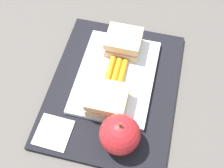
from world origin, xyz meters
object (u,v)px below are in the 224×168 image
apple (120,134)px  sandwich_half_right (107,100)px  paper_napkin (53,132)px  sandwich_half_left (124,42)px  food_tray (116,76)px  carrot_sticks_bundle (116,73)px

apple → sandwich_half_right: bearing=-148.9°
paper_napkin → sandwich_half_left: bearing=158.5°
food_tray → paper_napkin: bearing=-30.4°
carrot_sticks_bundle → paper_napkin: 0.19m
food_tray → sandwich_half_left: bearing=180.0°
food_tray → sandwich_half_right: size_ratio=2.88×
carrot_sticks_bundle → sandwich_half_left: bearing=179.6°
apple → paper_napkin: apple is taller
sandwich_half_left → sandwich_half_right: size_ratio=1.00×
apple → food_tray: bearing=-164.2°
sandwich_half_right → carrot_sticks_bundle: 0.08m
sandwich_half_right → sandwich_half_left: bearing=180.0°
apple → paper_napkin: bearing=-84.4°
carrot_sticks_bundle → apple: bearing=15.9°
food_tray → sandwich_half_left: sandwich_half_left is taller
paper_napkin → sandwich_half_right: bearing=131.2°
sandwich_half_left → paper_napkin: bearing=-21.5°
carrot_sticks_bundle → apple: apple is taller
sandwich_half_left → apple: apple is taller
food_tray → carrot_sticks_bundle: bearing=-132.8°
food_tray → sandwich_half_left: 0.08m
carrot_sticks_bundle → paper_napkin: bearing=-30.1°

